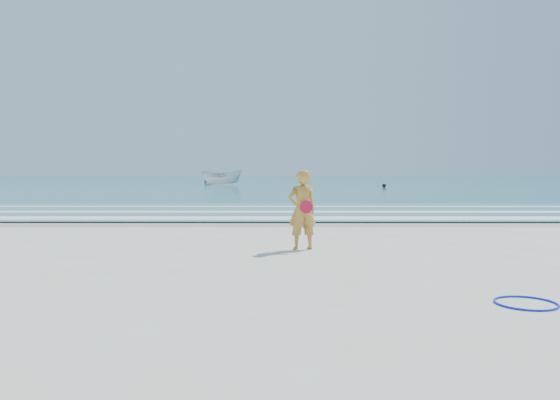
{
  "coord_description": "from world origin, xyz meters",
  "views": [
    {
      "loc": [
        0.72,
        -8.19,
        1.64
      ],
      "look_at": [
        0.67,
        4.0,
        1.0
      ],
      "focal_mm": 35.0,
      "sensor_mm": 36.0,
      "label": 1
    }
  ],
  "objects": [
    {
      "name": "hoop",
      "position": [
        3.74,
        -1.52,
        0.01
      ],
      "size": [
        0.88,
        0.88,
        0.03
      ],
      "primitive_type": "torus",
      "rotation": [
        0.0,
        0.0,
        -0.17
      ],
      "color": "#0C20E2",
      "rests_on": "ground"
    },
    {
      "name": "wet_sand",
      "position": [
        0.0,
        9.0,
        0.0
      ],
      "size": [
        400.0,
        2.4,
        0.0
      ],
      "primitive_type": "cube",
      "color": "#B2A893",
      "rests_on": "ground"
    },
    {
      "name": "shallow",
      "position": [
        0.0,
        14.0,
        0.04
      ],
      "size": [
        400.0,
        10.0,
        0.01
      ],
      "primitive_type": "cube",
      "color": "#59B7AD",
      "rests_on": "ocean"
    },
    {
      "name": "ground",
      "position": [
        0.0,
        0.0,
        0.0
      ],
      "size": [
        400.0,
        400.0,
        0.0
      ],
      "primitive_type": "plane",
      "color": "silver",
      "rests_on": "ground"
    },
    {
      "name": "woman",
      "position": [
        1.14,
        3.22,
        0.84
      ],
      "size": [
        0.69,
        0.54,
        1.67
      ],
      "color": "#C3882D",
      "rests_on": "ground"
    },
    {
      "name": "foam_far",
      "position": [
        0.0,
        16.5,
        0.05
      ],
      "size": [
        400.0,
        0.6,
        0.01
      ],
      "primitive_type": "cube",
      "color": "white",
      "rests_on": "shallow"
    },
    {
      "name": "boat",
      "position": [
        -6.39,
        55.87,
        0.95
      ],
      "size": [
        4.84,
        2.19,
        1.82
      ],
      "primitive_type": "imported",
      "rotation": [
        0.0,
        0.0,
        1.66
      ],
      "color": "silver",
      "rests_on": "ocean"
    },
    {
      "name": "foam_mid",
      "position": [
        0.0,
        13.2,
        0.05
      ],
      "size": [
        400.0,
        0.9,
        0.01
      ],
      "primitive_type": "cube",
      "color": "white",
      "rests_on": "shallow"
    },
    {
      "name": "buoy",
      "position": [
        10.86,
        46.04,
        0.24
      ],
      "size": [
        0.4,
        0.4,
        0.4
      ],
      "primitive_type": "sphere",
      "color": "black",
      "rests_on": "ocean"
    },
    {
      "name": "foam_near",
      "position": [
        0.0,
        10.3,
        0.05
      ],
      "size": [
        400.0,
        1.4,
        0.01
      ],
      "primitive_type": "cube",
      "color": "white",
      "rests_on": "shallow"
    },
    {
      "name": "ocean",
      "position": [
        0.0,
        105.0,
        0.02
      ],
      "size": [
        400.0,
        190.0,
        0.04
      ],
      "primitive_type": "cube",
      "color": "#19727F",
      "rests_on": "ground"
    }
  ]
}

